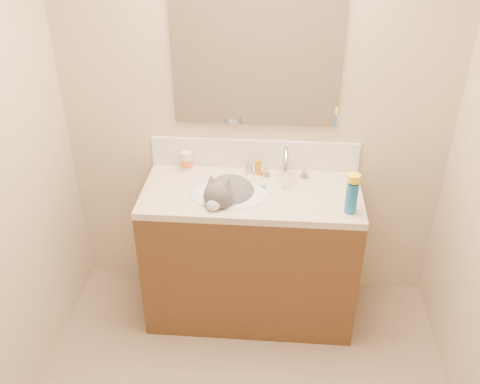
% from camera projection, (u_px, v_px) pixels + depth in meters
% --- Properties ---
extents(room_shell, '(2.24, 2.54, 2.52)m').
position_uv_depth(room_shell, '(236.00, 182.00, 1.77)').
color(room_shell, '#C5B292').
rests_on(room_shell, ground).
extents(vanity_cabinet, '(1.20, 0.55, 0.82)m').
position_uv_depth(vanity_cabinet, '(251.00, 256.00, 3.16)').
color(vanity_cabinet, '#53351C').
rests_on(vanity_cabinet, ground).
extents(counter_slab, '(1.20, 0.55, 0.04)m').
position_uv_depth(counter_slab, '(252.00, 194.00, 2.93)').
color(counter_slab, beige).
rests_on(counter_slab, vanity_cabinet).
extents(basin, '(0.45, 0.36, 0.14)m').
position_uv_depth(basin, '(229.00, 204.00, 2.94)').
color(basin, white).
rests_on(basin, vanity_cabinet).
extents(faucet, '(0.28, 0.20, 0.21)m').
position_uv_depth(faucet, '(285.00, 166.00, 2.98)').
color(faucet, silver).
rests_on(faucet, counter_slab).
extents(cat, '(0.38, 0.45, 0.33)m').
position_uv_depth(cat, '(228.00, 197.00, 2.92)').
color(cat, '#4B494C').
rests_on(cat, basin).
extents(backsplash, '(1.20, 0.02, 0.18)m').
position_uv_depth(backsplash, '(255.00, 154.00, 3.10)').
color(backsplash, silver).
rests_on(backsplash, counter_slab).
extents(mirror, '(0.90, 0.02, 0.80)m').
position_uv_depth(mirror, '(256.00, 54.00, 2.79)').
color(mirror, white).
rests_on(mirror, room_shell).
extents(pill_bottle, '(0.08, 0.08, 0.11)m').
position_uv_depth(pill_bottle, '(187.00, 161.00, 3.10)').
color(pill_bottle, silver).
rests_on(pill_bottle, counter_slab).
extents(pill_label, '(0.09, 0.09, 0.04)m').
position_uv_depth(pill_label, '(187.00, 163.00, 3.10)').
color(pill_label, orange).
rests_on(pill_label, pill_bottle).
extents(silver_jar, '(0.05, 0.05, 0.05)m').
position_uv_depth(silver_jar, '(249.00, 169.00, 3.08)').
color(silver_jar, '#B7B7BC').
rests_on(silver_jar, counter_slab).
extents(amber_bottle, '(0.04, 0.04, 0.09)m').
position_uv_depth(amber_bottle, '(258.00, 167.00, 3.06)').
color(amber_bottle, '#BF8416').
rests_on(amber_bottle, counter_slab).
extents(toothbrush, '(0.10, 0.12, 0.01)m').
position_uv_depth(toothbrush, '(265.00, 187.00, 2.94)').
color(toothbrush, silver).
rests_on(toothbrush, counter_slab).
extents(toothbrush_head, '(0.03, 0.03, 0.02)m').
position_uv_depth(toothbrush_head, '(265.00, 187.00, 2.94)').
color(toothbrush_head, '#5D9DC6').
rests_on(toothbrush_head, counter_slab).
extents(spray_can, '(0.08, 0.08, 0.17)m').
position_uv_depth(spray_can, '(351.00, 198.00, 2.70)').
color(spray_can, '#1967B1').
rests_on(spray_can, counter_slab).
extents(spray_cap, '(0.08, 0.08, 0.04)m').
position_uv_depth(spray_cap, '(354.00, 178.00, 2.64)').
color(spray_cap, yellow).
rests_on(spray_cap, spray_can).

